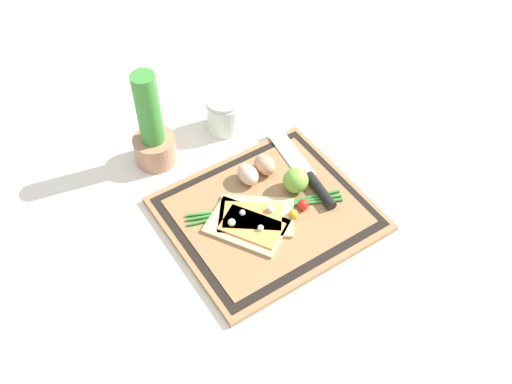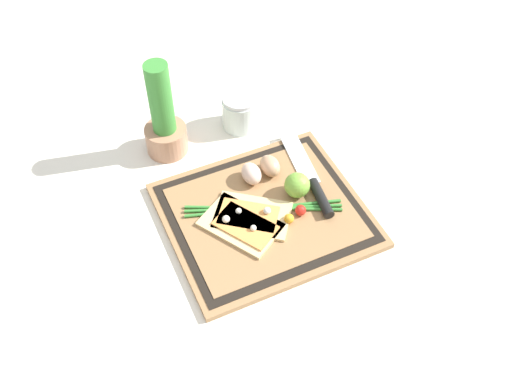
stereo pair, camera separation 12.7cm
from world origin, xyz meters
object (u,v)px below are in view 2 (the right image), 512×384
Objects in this scene: pizza_slice_far at (252,216)px; egg_brown at (270,166)px; lime at (297,185)px; sauce_jar at (240,113)px; herb_pot at (164,122)px; cherry_tomato_yellow at (289,219)px; cherry_tomato_red at (301,210)px; knife at (314,185)px; pizza_slice_near at (242,225)px; egg_pink at (251,174)px.

egg_brown reaches higher than pizza_slice_far.
sauce_jar is (-0.02, 0.27, -0.01)m from lime.
egg_brown is at bearing 107.43° from lime.
herb_pot is 2.75× the size of sauce_jar.
sauce_jar is at bearing 87.18° from egg_brown.
cherry_tomato_yellow is 0.09× the size of herb_pot.
cherry_tomato_red is at bearing -18.86° from pizza_slice_far.
lime reaches higher than knife.
egg_brown is 0.26m from herb_pot.
pizza_slice_near is 0.13m from egg_pink.
knife is 0.11m from egg_brown.
sauce_jar reaches higher than egg_brown.
pizza_slice_near reaches higher than cherry_tomato_yellow.
cherry_tomato_red is at bearing -87.00° from egg_brown.
knife is (0.19, 0.03, 0.00)m from pizza_slice_near.
knife is 11.69× the size of cherry_tomato_red.
egg_brown is 0.18m from sauce_jar.
pizza_slice_far is at bearing -108.97° from sauce_jar.
herb_pot reaches higher than cherry_tomato_red.
lime reaches higher than pizza_slice_far.
herb_pot is at bearing 115.51° from cherry_tomato_yellow.
lime is (0.11, 0.02, 0.02)m from pizza_slice_far.
pizza_slice_far reaches higher than cherry_tomato_yellow.
herb_pot is (-0.09, 0.28, 0.06)m from pizza_slice_far.
cherry_tomato_yellow is (0.02, -0.14, -0.01)m from egg_pink.
pizza_slice_far is 0.14m from egg_brown.
sauce_jar reaches higher than egg_pink.
egg_pink is 1.03× the size of lime.
egg_pink is at bearing 56.72° from pizza_slice_near.
egg_brown is (0.09, 0.10, 0.02)m from pizza_slice_far.
pizza_slice_far is 7.89× the size of cherry_tomato_red.
egg_pink reaches higher than cherry_tomato_yellow.
herb_pot reaches higher than sauce_jar.
egg_brown is at bearing 80.30° from cherry_tomato_yellow.
pizza_slice_near reaches higher than knife.
pizza_slice_near is 0.32m from sauce_jar.
egg_brown reaches higher than cherry_tomato_yellow.
egg_brown is at bearing 43.61° from pizza_slice_near.
cherry_tomato_yellow is at bearing -64.49° from herb_pot.
pizza_slice_near is at bearing -157.90° from pizza_slice_far.
cherry_tomato_yellow is (-0.09, -0.06, 0.00)m from knife.
sauce_jar is (0.01, 0.18, 0.00)m from egg_brown.
pizza_slice_far is (0.03, 0.01, 0.00)m from pizza_slice_near.
cherry_tomato_red reaches higher than cherry_tomato_yellow.
lime is (0.07, -0.08, 0.01)m from egg_pink.
sauce_jar is at bearing 66.83° from pizza_slice_near.
egg_brown is (0.12, 0.11, 0.02)m from pizza_slice_near.
knife is at bearing 9.69° from pizza_slice_near.
egg_brown is 1.00× the size of egg_pink.
sauce_jar is (-0.06, 0.27, 0.01)m from knife.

